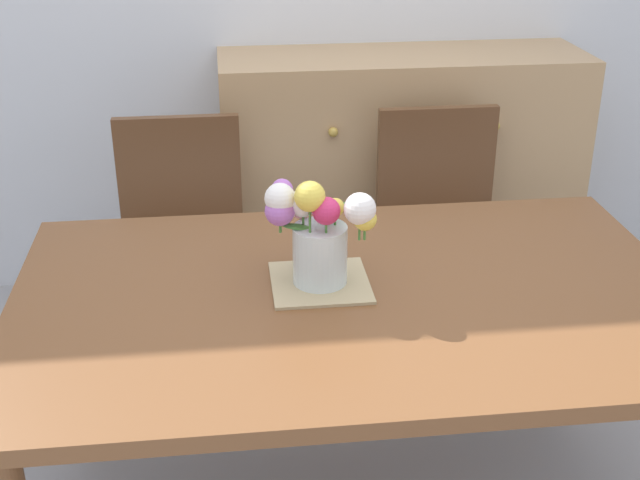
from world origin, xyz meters
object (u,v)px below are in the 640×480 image
dresser (399,178)px  dining_table (352,320)px  chair_right (441,221)px  flower_vase (316,228)px  chair_left (182,233)px

dresser → dining_table: bearing=-106.7°
chair_right → dresser: 0.48m
flower_vase → chair_right: bearing=56.7°
dresser → flower_vase: bearing=-110.6°
chair_left → flower_vase: flower_vase is taller
chair_left → chair_right: size_ratio=1.00×
chair_left → dresser: dresser is taller
dresser → chair_right: bearing=-83.8°
chair_right → flower_vase: 1.04m
chair_left → dresser: size_ratio=0.64×
chair_left → flower_vase: bearing=114.2°
chair_right → dresser: size_ratio=0.64×
chair_left → chair_right: (0.90, 0.00, 0.00)m
chair_left → dresser: (0.85, 0.47, -0.02)m
dining_table → chair_left: 0.98m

